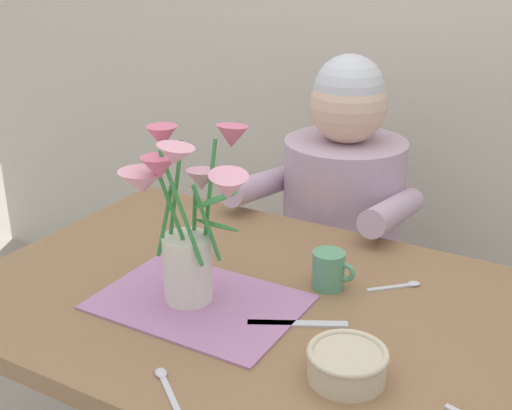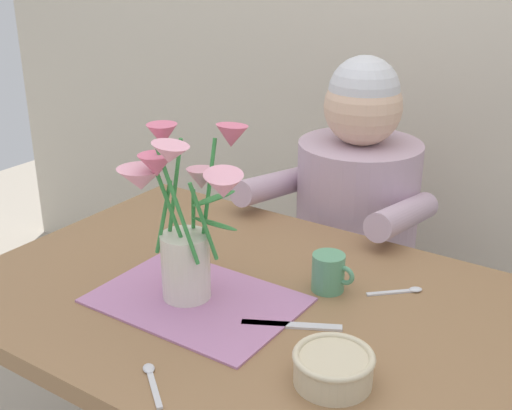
% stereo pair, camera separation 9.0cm
% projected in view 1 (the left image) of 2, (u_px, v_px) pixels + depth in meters
% --- Properties ---
extents(dining_table, '(1.20, 0.80, 0.74)m').
position_uv_depth(dining_table, '(259.00, 339.00, 1.38)').
color(dining_table, olive).
rests_on(dining_table, ground_plane).
extents(seated_person, '(0.45, 0.47, 1.14)m').
position_uv_depth(seated_person, '(340.00, 252.00, 1.94)').
color(seated_person, '#4C4C56').
rests_on(seated_person, ground_plane).
extents(striped_placemat, '(0.40, 0.28, 0.00)m').
position_uv_depth(striped_placemat, '(199.00, 302.00, 1.33)').
color(striped_placemat, '#B275A3').
rests_on(striped_placemat, dining_table).
extents(flower_vase, '(0.26, 0.25, 0.35)m').
position_uv_depth(flower_vase, '(186.00, 218.00, 1.27)').
color(flower_vase, silver).
rests_on(flower_vase, dining_table).
extents(ceramic_bowl, '(0.14, 0.14, 0.06)m').
position_uv_depth(ceramic_bowl, '(347.00, 363.00, 1.09)').
color(ceramic_bowl, beige).
rests_on(ceramic_bowl, dining_table).
extents(dinner_knife, '(0.18, 0.11, 0.00)m').
position_uv_depth(dinner_knife, '(298.00, 324.00, 1.25)').
color(dinner_knife, silver).
rests_on(dinner_knife, dining_table).
extents(ceramic_mug, '(0.09, 0.07, 0.08)m').
position_uv_depth(ceramic_mug, '(329.00, 270.00, 1.37)').
color(ceramic_mug, '#569970').
rests_on(ceramic_mug, dining_table).
extents(spoon_1, '(0.10, 0.09, 0.01)m').
position_uv_depth(spoon_1, '(402.00, 286.00, 1.39)').
color(spoon_1, silver).
rests_on(spoon_1, dining_table).
extents(spoon_2, '(0.10, 0.09, 0.01)m').
position_uv_depth(spoon_2, '(165.00, 382.00, 1.09)').
color(spoon_2, silver).
rests_on(spoon_2, dining_table).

